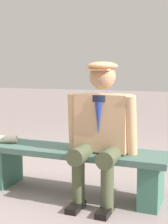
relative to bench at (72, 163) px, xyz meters
name	(u,v)px	position (x,y,z in m)	size (l,w,h in m)	color
ground_plane	(72,194)	(0.00, 0.00, -0.30)	(30.00, 30.00, 0.00)	gray
bench	(72,163)	(0.00, 0.00, 0.00)	(1.80, 0.44, 0.44)	#446359
seated_man	(101,126)	(-0.30, 0.06, 0.39)	(0.64, 0.58, 1.24)	tan
rolled_magazine	(5,139)	(0.72, 0.03, 0.18)	(0.08, 0.08, 0.24)	beige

